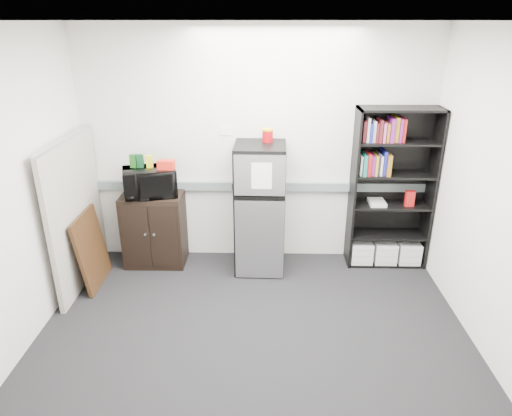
# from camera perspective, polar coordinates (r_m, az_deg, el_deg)

# --- Properties ---
(floor) EXTENTS (4.00, 4.00, 0.00)m
(floor) POSITION_cam_1_polar(r_m,az_deg,el_deg) (4.28, -0.41, -16.77)
(floor) COLOR black
(floor) RESTS_ON ground
(wall_back) EXTENTS (4.00, 0.02, 2.70)m
(wall_back) POSITION_cam_1_polar(r_m,az_deg,el_deg) (5.24, 0.09, 7.48)
(wall_back) COLOR silver
(wall_back) RESTS_ON floor
(wall_right) EXTENTS (0.02, 3.50, 2.70)m
(wall_right) POSITION_cam_1_polar(r_m,az_deg,el_deg) (4.05, 29.10, -0.04)
(wall_right) COLOR silver
(wall_right) RESTS_ON floor
(wall_left) EXTENTS (0.02, 3.50, 2.70)m
(wall_left) POSITION_cam_1_polar(r_m,az_deg,el_deg) (4.15, -29.28, 0.42)
(wall_left) COLOR silver
(wall_left) RESTS_ON floor
(ceiling) EXTENTS (4.00, 3.50, 0.02)m
(ceiling) POSITION_cam_1_polar(r_m,az_deg,el_deg) (3.31, -0.55, 22.38)
(ceiling) COLOR white
(ceiling) RESTS_ON wall_back
(electrical_raceway) EXTENTS (3.92, 0.05, 0.10)m
(electrical_raceway) POSITION_cam_1_polar(r_m,az_deg,el_deg) (5.35, 0.08, 2.74)
(electrical_raceway) COLOR slate
(electrical_raceway) RESTS_ON wall_back
(wall_note) EXTENTS (0.14, 0.00, 0.10)m
(wall_note) POSITION_cam_1_polar(r_m,az_deg,el_deg) (5.20, -3.82, 9.60)
(wall_note) COLOR white
(wall_note) RESTS_ON wall_back
(bookshelf) EXTENTS (0.90, 0.34, 1.85)m
(bookshelf) POSITION_cam_1_polar(r_m,az_deg,el_deg) (5.39, 16.54, 2.08)
(bookshelf) COLOR black
(bookshelf) RESTS_ON floor
(cubicle_partition) EXTENTS (0.06, 1.30, 1.62)m
(cubicle_partition) POSITION_cam_1_polar(r_m,az_deg,el_deg) (5.18, -21.57, -0.61)
(cubicle_partition) COLOR gray
(cubicle_partition) RESTS_ON floor
(cabinet) EXTENTS (0.69, 0.46, 0.87)m
(cabinet) POSITION_cam_1_polar(r_m,az_deg,el_deg) (5.48, -12.56, -2.61)
(cabinet) COLOR black
(cabinet) RESTS_ON floor
(microwave) EXTENTS (0.66, 0.54, 0.32)m
(microwave) POSITION_cam_1_polar(r_m,az_deg,el_deg) (5.24, -13.14, 3.18)
(microwave) COLOR black
(microwave) RESTS_ON cabinet
(snack_box_a) EXTENTS (0.08, 0.06, 0.15)m
(snack_box_a) POSITION_cam_1_polar(r_m,az_deg,el_deg) (5.25, -15.08, 5.69)
(snack_box_a) COLOR #185418
(snack_box_a) RESTS_ON microwave
(snack_box_b) EXTENTS (0.07, 0.05, 0.15)m
(snack_box_b) POSITION_cam_1_polar(r_m,az_deg,el_deg) (5.23, -14.28, 5.71)
(snack_box_b) COLOR #0C361B
(snack_box_b) RESTS_ON microwave
(snack_box_c) EXTENTS (0.07, 0.06, 0.14)m
(snack_box_c) POSITION_cam_1_polar(r_m,az_deg,el_deg) (5.21, -13.17, 5.68)
(snack_box_c) COLOR gold
(snack_box_c) RESTS_ON microwave
(snack_bag) EXTENTS (0.19, 0.11, 0.10)m
(snack_bag) POSITION_cam_1_polar(r_m,az_deg,el_deg) (5.12, -11.17, 5.33)
(snack_bag) COLOR red
(snack_bag) RESTS_ON microwave
(refrigerator) EXTENTS (0.57, 0.59, 1.48)m
(refrigerator) POSITION_cam_1_polar(r_m,az_deg,el_deg) (5.12, 0.49, -0.10)
(refrigerator) COLOR black
(refrigerator) RESTS_ON floor
(coffee_can) EXTENTS (0.12, 0.12, 0.16)m
(coffee_can) POSITION_cam_1_polar(r_m,az_deg,el_deg) (4.99, 1.46, 9.20)
(coffee_can) COLOR #A5070E
(coffee_can) RESTS_ON refrigerator
(framed_poster) EXTENTS (0.15, 0.64, 0.82)m
(framed_poster) POSITION_cam_1_polar(r_m,az_deg,el_deg) (5.25, -19.85, -4.89)
(framed_poster) COLOR black
(framed_poster) RESTS_ON floor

